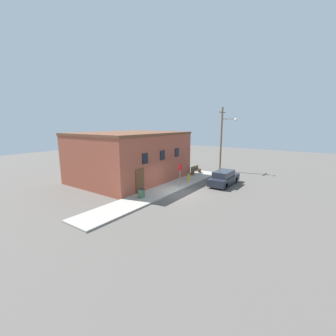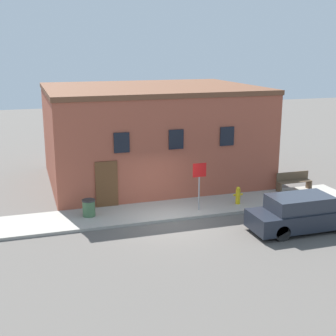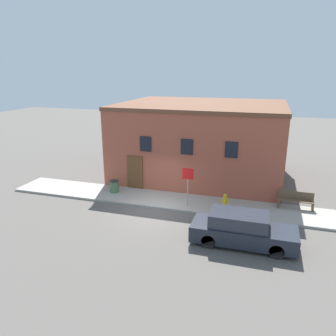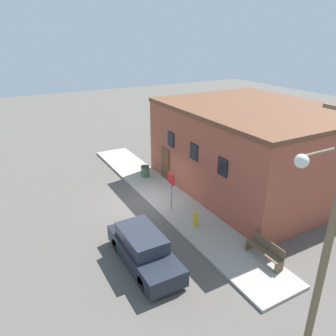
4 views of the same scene
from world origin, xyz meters
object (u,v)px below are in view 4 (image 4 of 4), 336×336
(fire_hydrant, at_px, (195,219))
(stop_sign, at_px, (171,185))
(parked_car, at_px, (143,249))
(utility_pole, at_px, (330,224))
(bench, at_px, (265,250))
(trash_bin, at_px, (145,171))

(fire_hydrant, height_order, stop_sign, stop_sign)
(parked_car, bearing_deg, utility_pole, 24.82)
(stop_sign, bearing_deg, bench, 13.56)
(fire_hydrant, height_order, utility_pole, utility_pole)
(bench, xyz_separation_m, utility_pole, (3.52, -1.74, 3.76))
(trash_bin, relative_size, utility_pole, 0.09)
(stop_sign, xyz_separation_m, utility_pole, (9.12, -0.39, 2.74))
(bench, height_order, utility_pole, utility_pole)
(utility_pole, height_order, parked_car, utility_pole)
(fire_hydrant, xyz_separation_m, stop_sign, (-2.00, -0.23, 1.06))
(stop_sign, bearing_deg, utility_pole, -2.43)
(bench, relative_size, utility_pole, 0.23)
(stop_sign, height_order, utility_pole, utility_pole)
(fire_hydrant, distance_m, trash_bin, 6.73)
(fire_hydrant, xyz_separation_m, parked_car, (1.17, -3.37, 0.15))
(bench, bearing_deg, fire_hydrant, -162.76)
(fire_hydrant, height_order, parked_car, parked_car)
(stop_sign, distance_m, utility_pole, 9.53)
(fire_hydrant, bearing_deg, parked_car, -70.85)
(fire_hydrant, bearing_deg, utility_pole, -4.97)
(bench, relative_size, trash_bin, 2.48)
(parked_car, bearing_deg, trash_bin, 154.12)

